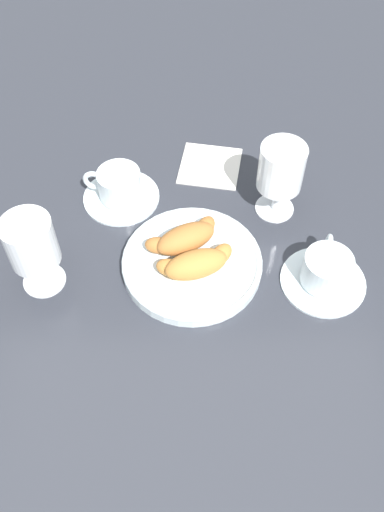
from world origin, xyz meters
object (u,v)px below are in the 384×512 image
coffee_cup_near (119,188)px  folded_napkin (210,165)px  pastry_plate (192,263)px  coffee_cup_far (326,272)px  juice_glass_right (31,244)px  juice_glass_left (281,171)px  croissant_large (198,263)px  croissant_small (185,238)px

coffee_cup_near → folded_napkin: (0.16, 0.08, -0.02)m
pastry_plate → coffee_cup_far: bearing=-8.3°
coffee_cup_near → juice_glass_right: bearing=-121.4°
juice_glass_right → juice_glass_left: bearing=21.6°
coffee_cup_near → pastry_plate: bearing=-50.7°
juice_glass_right → coffee_cup_near: bearing=58.6°
coffee_cup_near → coffee_cup_far: bearing=-28.9°
pastry_plate → juice_glass_right: juice_glass_right is taller
croissant_large → pastry_plate: bearing=111.1°
coffee_cup_far → juice_glass_right: size_ratio=0.97×
juice_glass_left → folded_napkin: juice_glass_left is taller
coffee_cup_near → folded_napkin: size_ratio=1.24×
croissant_large → coffee_cup_near: 0.22m
croissant_large → folded_napkin: croissant_large is taller
croissant_large → juice_glass_right: 0.25m
folded_napkin → juice_glass_right: bearing=-136.5°
folded_napkin → coffee_cup_near: bearing=-154.0°
croissant_small → coffee_cup_near: size_ratio=0.90×
croissant_large → coffee_cup_far: croissant_large is taller
coffee_cup_far → juice_glass_right: (-0.44, 0.01, 0.07)m
croissant_large → coffee_cup_near: croissant_large is taller
coffee_cup_near → juice_glass_right: size_ratio=0.97×
coffee_cup_far → folded_napkin: coffee_cup_far is taller
pastry_plate → juice_glass_left: (0.15, 0.13, 0.08)m
pastry_plate → folded_napkin: bearing=81.2°
coffee_cup_near → folded_napkin: 0.18m
juice_glass_left → folded_napkin: 0.18m
croissant_small → pastry_plate: bearing=-68.7°
pastry_plate → coffee_cup_far: coffee_cup_far is taller
coffee_cup_far → croissant_large: bearing=177.8°
croissant_small → folded_napkin: (0.05, 0.20, -0.04)m
coffee_cup_near → juice_glass_left: juice_glass_left is taller
pastry_plate → croissant_small: size_ratio=1.84×
croissant_large → coffee_cup_far: bearing=-2.2°
coffee_cup_near → juice_glass_right: (-0.11, -0.18, 0.07)m
croissant_small → coffee_cup_far: 0.23m
coffee_cup_near → coffee_cup_far: (0.34, -0.18, 0.00)m
coffee_cup_near → croissant_small: bearing=-47.5°
pastry_plate → coffee_cup_near: (-0.13, 0.15, 0.01)m
juice_glass_left → coffee_cup_near: bearing=174.2°
pastry_plate → coffee_cup_near: size_ratio=1.67×
coffee_cup_far → juice_glass_left: bearing=111.6°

